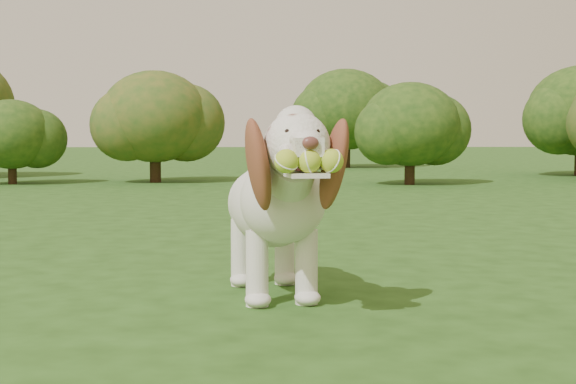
{
  "coord_description": "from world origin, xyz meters",
  "views": [
    {
      "loc": [
        -0.38,
        -3.74,
        0.69
      ],
      "look_at": [
        -0.26,
        -0.65,
        0.47
      ],
      "focal_mm": 50.0,
      "sensor_mm": 36.0,
      "label": 1
    }
  ],
  "objects": [
    {
      "name": "shrub_a",
      "position": [
        -3.79,
        7.5,
        0.69
      ],
      "size": [
        1.13,
        1.13,
        1.17
      ],
      "color": "#382314",
      "rests_on": "ground"
    },
    {
      "name": "shrub_i",
      "position": [
        1.44,
        12.84,
        1.2
      ],
      "size": [
        1.97,
        1.97,
        2.04
      ],
      "color": "#382314",
      "rests_on": "ground"
    },
    {
      "name": "shrub_b",
      "position": [
        -1.85,
        7.84,
        0.94
      ],
      "size": [
        1.55,
        1.55,
        1.6
      ],
      "color": "#382314",
      "rests_on": "ground"
    },
    {
      "name": "ground",
      "position": [
        0.0,
        0.0,
        0.0
      ],
      "size": [
        80.0,
        80.0,
        0.0
      ],
      "primitive_type": "plane",
      "color": "#214313",
      "rests_on": "ground"
    },
    {
      "name": "shrub_c",
      "position": [
        1.71,
        7.21,
        0.83
      ],
      "size": [
        1.36,
        1.36,
        1.41
      ],
      "color": "#382314",
      "rests_on": "ground"
    },
    {
      "name": "dog",
      "position": [
        -0.3,
        -0.41,
        0.42
      ],
      "size": [
        0.54,
        1.23,
        0.8
      ],
      "rotation": [
        0.0,
        0.0,
        0.17
      ],
      "color": "silver",
      "rests_on": "ground"
    }
  ]
}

